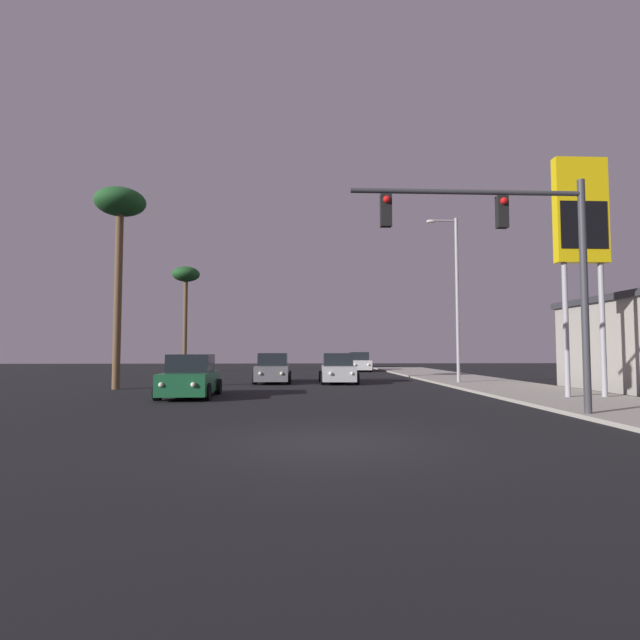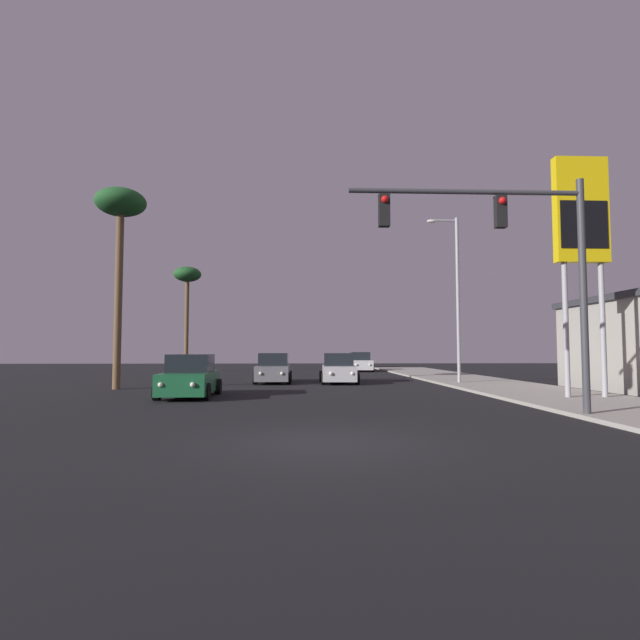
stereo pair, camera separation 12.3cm
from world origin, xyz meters
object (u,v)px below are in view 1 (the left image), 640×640
object	(u,v)px
car_grey	(273,369)
car_silver	(338,369)
traffic_light_mast	(518,247)
car_white	(359,363)
gas_station_sign	(581,223)
street_lamp	(455,290)
palm_tree_near	(120,214)
palm_tree_far	(186,280)
car_green	(190,378)

from	to	relation	value
car_grey	car_silver	bearing A→B (deg)	175.29
traffic_light_mast	car_white	bearing A→B (deg)	91.35
traffic_light_mast	gas_station_sign	size ratio (longest dim) A/B	0.73
car_grey	street_lamp	world-z (taller)	street_lamp
street_lamp	palm_tree_near	bearing A→B (deg)	-171.27
traffic_light_mast	palm_tree_far	size ratio (longest dim) A/B	0.72
car_grey	palm_tree_near	size ratio (longest dim) A/B	0.45
car_green	traffic_light_mast	world-z (taller)	traffic_light_mast
car_white	car_grey	xyz separation A→B (m)	(-6.76, -15.22, 0.00)
car_grey	palm_tree_far	xyz separation A→B (m)	(-8.45, 15.65, 7.24)
street_lamp	car_silver	bearing A→B (deg)	167.54
car_white	car_grey	bearing A→B (deg)	66.46
palm_tree_far	traffic_light_mast	bearing A→B (deg)	-62.58
car_grey	car_green	size ratio (longest dim) A/B	0.99
street_lamp	car_green	bearing A→B (deg)	-152.22
car_white	palm_tree_near	world-z (taller)	palm_tree_near
traffic_light_mast	street_lamp	bearing A→B (deg)	79.42
car_green	palm_tree_near	world-z (taller)	palm_tree_near
gas_station_sign	palm_tree_near	size ratio (longest dim) A/B	0.93
car_green	gas_station_sign	world-z (taller)	gas_station_sign
car_green	palm_tree_far	distance (m)	25.79
car_silver	palm_tree_near	xyz separation A→B (m)	(-10.86, -4.03, 7.63)
car_white	car_green	world-z (taller)	same
palm_tree_far	car_silver	bearing A→B (deg)	-52.81
car_silver	car_grey	bearing A→B (deg)	-2.82
car_green	palm_tree_far	xyz separation A→B (m)	(-5.61, 24.11, 7.24)
car_white	gas_station_sign	world-z (taller)	gas_station_sign
car_green	palm_tree_far	size ratio (longest dim) A/B	0.47
street_lamp	palm_tree_far	distance (m)	25.48
traffic_light_mast	palm_tree_far	distance (m)	34.75
traffic_light_mast	palm_tree_near	distance (m)	18.53
car_white	car_green	distance (m)	25.55
car_white	palm_tree_far	xyz separation A→B (m)	(-15.22, 0.43, 7.24)
car_silver	street_lamp	size ratio (longest dim) A/B	0.48
street_lamp	palm_tree_far	bearing A→B (deg)	136.69
traffic_light_mast	gas_station_sign	distance (m)	6.84
car_grey	street_lamp	distance (m)	11.01
car_silver	car_grey	size ratio (longest dim) A/B	1.01
car_silver	car_green	size ratio (longest dim) A/B	1.00
car_green	car_grey	bearing A→B (deg)	-110.40
traffic_light_mast	car_green	bearing A→B (deg)	147.40
car_white	palm_tree_far	world-z (taller)	palm_tree_far
car_silver	street_lamp	bearing A→B (deg)	169.76
car_silver	car_white	world-z (taller)	same
car_silver	traffic_light_mast	size ratio (longest dim) A/B	0.66
car_green	street_lamp	size ratio (longest dim) A/B	0.48
car_green	palm_tree_far	world-z (taller)	palm_tree_far
car_grey	gas_station_sign	bearing A→B (deg)	139.68
street_lamp	gas_station_sign	xyz separation A→B (m)	(2.09, -8.64, 1.50)
palm_tree_near	car_white	bearing A→B (deg)	54.51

